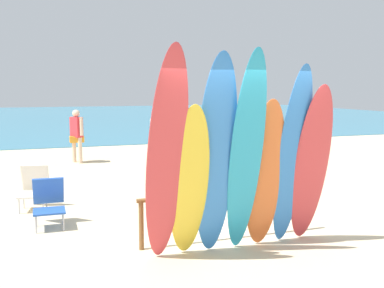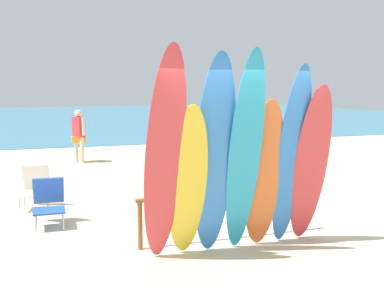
# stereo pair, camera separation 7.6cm
# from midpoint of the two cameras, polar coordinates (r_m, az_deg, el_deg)

# --- Properties ---
(ground) EXTENTS (60.00, 60.00, 0.00)m
(ground) POSITION_cam_midpoint_polar(r_m,az_deg,el_deg) (20.33, -11.81, 0.50)
(ground) COLOR beige
(ocean_water) EXTENTS (60.00, 40.00, 0.02)m
(ocean_water) POSITION_cam_midpoint_polar(r_m,az_deg,el_deg) (37.93, -15.35, 3.39)
(ocean_water) COLOR teal
(ocean_water) RESTS_ON ground
(surfboard_rack) EXTENTS (2.70, 0.07, 0.74)m
(surfboard_rack) POSITION_cam_midpoint_polar(r_m,az_deg,el_deg) (6.79, 3.96, -7.44)
(surfboard_rack) COLOR brown
(surfboard_rack) RESTS_ON ground
(surfboard_red_0) EXTENTS (0.59, 0.79, 2.81)m
(surfboard_red_0) POSITION_cam_midpoint_polar(r_m,az_deg,el_deg) (5.66, -3.64, -1.70)
(surfboard_red_0) COLOR #D13D42
(surfboard_red_0) RESTS_ON ground
(surfboard_yellow_1) EXTENTS (0.55, 0.62, 2.09)m
(surfboard_yellow_1) POSITION_cam_midpoint_polar(r_m,az_deg,el_deg) (5.93, -0.71, -4.85)
(surfboard_yellow_1) COLOR yellow
(surfboard_yellow_1) RESTS_ON ground
(surfboard_blue_2) EXTENTS (0.58, 0.62, 2.74)m
(surfboard_blue_2) POSITION_cam_midpoint_polar(r_m,az_deg,el_deg) (5.96, 2.69, -1.59)
(surfboard_blue_2) COLOR #337AD1
(surfboard_blue_2) RESTS_ON ground
(surfboard_teal_3) EXTENTS (0.50, 0.75, 2.79)m
(surfboard_teal_3) POSITION_cam_midpoint_polar(r_m,az_deg,el_deg) (6.06, 6.54, -1.27)
(surfboard_teal_3) COLOR #289EC6
(surfboard_teal_3) RESTS_ON ground
(surfboard_orange_4) EXTENTS (0.58, 0.47, 2.14)m
(surfboard_orange_4) POSITION_cam_midpoint_polar(r_m,az_deg,el_deg) (6.41, 8.93, -3.79)
(surfboard_orange_4) COLOR orange
(surfboard_orange_4) RESTS_ON ground
(surfboard_blue_5) EXTENTS (0.55, 0.61, 2.61)m
(surfboard_blue_5) POSITION_cam_midpoint_polar(r_m,az_deg,el_deg) (6.54, 12.28, -1.57)
(surfboard_blue_5) COLOR #337AD1
(surfboard_blue_5) RESTS_ON ground
(surfboard_red_6) EXTENTS (0.58, 0.64, 2.34)m
(surfboard_red_6) POSITION_cam_midpoint_polar(r_m,az_deg,el_deg) (6.74, 14.59, -2.55)
(surfboard_red_6) COLOR #D13D42
(surfboard_red_6) RESTS_ON ground
(beachgoer_strolling) EXTENTS (0.47, 0.48, 1.66)m
(beachgoer_strolling) POSITION_cam_midpoint_polar(r_m,az_deg,el_deg) (12.81, -4.62, 1.15)
(beachgoer_strolling) COLOR #9E704C
(beachgoer_strolling) RESTS_ON ground
(beachgoer_near_rack) EXTENTS (0.42, 0.55, 1.63)m
(beachgoer_near_rack) POSITION_cam_midpoint_polar(r_m,az_deg,el_deg) (14.16, -14.58, 1.44)
(beachgoer_near_rack) COLOR beige
(beachgoer_near_rack) RESTS_ON ground
(beach_chair_red) EXTENTS (0.51, 0.74, 0.80)m
(beach_chair_red) POSITION_cam_midpoint_polar(r_m,az_deg,el_deg) (7.87, -17.97, -6.84)
(beach_chair_red) COLOR #B7B7BC
(beach_chair_red) RESTS_ON ground
(beach_chair_blue) EXTENTS (0.61, 0.74, 0.83)m
(beach_chair_blue) POSITION_cam_midpoint_polar(r_m,az_deg,el_deg) (9.06, -19.60, -5.04)
(beach_chair_blue) COLOR #B7B7BC
(beach_chair_blue) RESTS_ON ground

